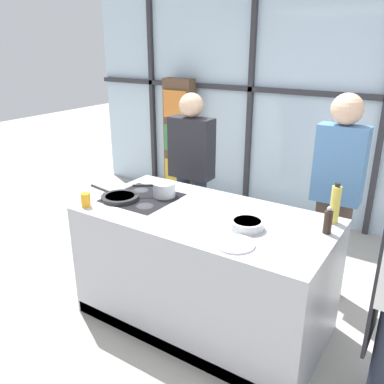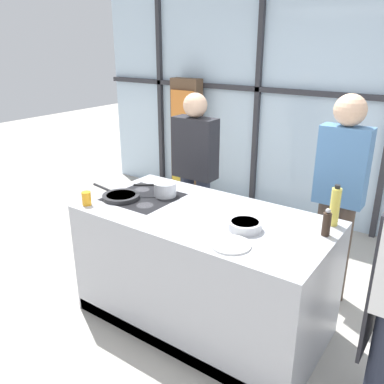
{
  "view_description": "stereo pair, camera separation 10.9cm",
  "coord_description": "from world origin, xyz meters",
  "px_view_note": "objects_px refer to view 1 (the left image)",
  "views": [
    {
      "loc": [
        1.4,
        -2.32,
        2.1
      ],
      "look_at": [
        -0.17,
        0.1,
        1.02
      ],
      "focal_mm": 38.0,
      "sensor_mm": 36.0,
      "label": 1
    },
    {
      "loc": [
        1.49,
        -2.25,
        2.1
      ],
      "look_at": [
        -0.17,
        0.1,
        1.02
      ],
      "focal_mm": 38.0,
      "sensor_mm": 36.0,
      "label": 2
    }
  ],
  "objects_px": {
    "frying_pan": "(119,197)",
    "oil_bottle": "(335,204)",
    "juice_glass_near": "(86,200)",
    "white_plate": "(235,244)",
    "pepper_grinder": "(328,221)",
    "spectator_center_left": "(337,184)",
    "mixing_bowl": "(247,224)",
    "saucepan": "(164,189)",
    "spectator_far_left": "(191,166)"
  },
  "relations": [
    {
      "from": "frying_pan",
      "to": "oil_bottle",
      "type": "bearing_deg",
      "value": 17.17
    },
    {
      "from": "frying_pan",
      "to": "juice_glass_near",
      "type": "bearing_deg",
      "value": -112.93
    },
    {
      "from": "white_plate",
      "to": "pepper_grinder",
      "type": "bearing_deg",
      "value": 48.21
    },
    {
      "from": "spectator_center_left",
      "to": "mixing_bowl",
      "type": "xyz_separation_m",
      "value": [
        -0.33,
        -0.96,
        -0.06
      ]
    },
    {
      "from": "spectator_center_left",
      "to": "oil_bottle",
      "type": "distance_m",
      "value": 0.56
    },
    {
      "from": "saucepan",
      "to": "mixing_bowl",
      "type": "xyz_separation_m",
      "value": [
        0.83,
        -0.19,
        -0.03
      ]
    },
    {
      "from": "white_plate",
      "to": "juice_glass_near",
      "type": "xyz_separation_m",
      "value": [
        -1.23,
        -0.06,
        0.05
      ]
    },
    {
      "from": "white_plate",
      "to": "oil_bottle",
      "type": "distance_m",
      "value": 0.79
    },
    {
      "from": "spectator_center_left",
      "to": "oil_bottle",
      "type": "relative_size",
      "value": 6.03
    },
    {
      "from": "saucepan",
      "to": "oil_bottle",
      "type": "relative_size",
      "value": 1.06
    },
    {
      "from": "saucepan",
      "to": "juice_glass_near",
      "type": "relative_size",
      "value": 2.9
    },
    {
      "from": "oil_bottle",
      "to": "juice_glass_near",
      "type": "bearing_deg",
      "value": -156.17
    },
    {
      "from": "spectator_center_left",
      "to": "white_plate",
      "type": "bearing_deg",
      "value": 76.34
    },
    {
      "from": "white_plate",
      "to": "oil_bottle",
      "type": "bearing_deg",
      "value": 57.9
    },
    {
      "from": "saucepan",
      "to": "mixing_bowl",
      "type": "relative_size",
      "value": 1.36
    },
    {
      "from": "saucepan",
      "to": "spectator_far_left",
      "type": "bearing_deg",
      "value": 107.26
    },
    {
      "from": "mixing_bowl",
      "to": "white_plate",
      "type": "bearing_deg",
      "value": -81.29
    },
    {
      "from": "frying_pan",
      "to": "mixing_bowl",
      "type": "bearing_deg",
      "value": 3.23
    },
    {
      "from": "spectator_far_left",
      "to": "frying_pan",
      "type": "relative_size",
      "value": 3.11
    },
    {
      "from": "spectator_far_left",
      "to": "pepper_grinder",
      "type": "distance_m",
      "value": 1.7
    },
    {
      "from": "white_plate",
      "to": "juice_glass_near",
      "type": "bearing_deg",
      "value": -177.04
    },
    {
      "from": "juice_glass_near",
      "to": "white_plate",
      "type": "bearing_deg",
      "value": 2.96
    },
    {
      "from": "spectator_far_left",
      "to": "white_plate",
      "type": "bearing_deg",
      "value": 132.47
    },
    {
      "from": "spectator_far_left",
      "to": "saucepan",
      "type": "height_order",
      "value": "spectator_far_left"
    },
    {
      "from": "pepper_grinder",
      "to": "juice_glass_near",
      "type": "bearing_deg",
      "value": -161.93
    },
    {
      "from": "mixing_bowl",
      "to": "spectator_center_left",
      "type": "bearing_deg",
      "value": 70.94
    },
    {
      "from": "white_plate",
      "to": "spectator_center_left",
      "type": "bearing_deg",
      "value": 76.34
    },
    {
      "from": "pepper_grinder",
      "to": "white_plate",
      "type": "bearing_deg",
      "value": -131.79
    },
    {
      "from": "spectator_far_left",
      "to": "white_plate",
      "type": "distance_m",
      "value": 1.64
    },
    {
      "from": "spectator_center_left",
      "to": "mixing_bowl",
      "type": "relative_size",
      "value": 7.75
    },
    {
      "from": "white_plate",
      "to": "frying_pan",
      "type": "bearing_deg",
      "value": 170.53
    },
    {
      "from": "frying_pan",
      "to": "mixing_bowl",
      "type": "xyz_separation_m",
      "value": [
        1.08,
        0.06,
        0.02
      ]
    },
    {
      "from": "spectator_center_left",
      "to": "frying_pan",
      "type": "height_order",
      "value": "spectator_center_left"
    },
    {
      "from": "mixing_bowl",
      "to": "juice_glass_near",
      "type": "relative_size",
      "value": 2.12
    },
    {
      "from": "spectator_far_left",
      "to": "mixing_bowl",
      "type": "distance_m",
      "value": 1.44
    },
    {
      "from": "mixing_bowl",
      "to": "pepper_grinder",
      "type": "distance_m",
      "value": 0.52
    },
    {
      "from": "saucepan",
      "to": "white_plate",
      "type": "height_order",
      "value": "saucepan"
    },
    {
      "from": "spectator_center_left",
      "to": "juice_glass_near",
      "type": "bearing_deg",
      "value": 39.9
    },
    {
      "from": "spectator_far_left",
      "to": "pepper_grinder",
      "type": "height_order",
      "value": "spectator_far_left"
    },
    {
      "from": "white_plate",
      "to": "pepper_grinder",
      "type": "xyz_separation_m",
      "value": [
        0.43,
        0.48,
        0.08
      ]
    },
    {
      "from": "spectator_far_left",
      "to": "oil_bottle",
      "type": "relative_size",
      "value": 5.71
    },
    {
      "from": "white_plate",
      "to": "oil_bottle",
      "type": "relative_size",
      "value": 0.87
    },
    {
      "from": "spectator_far_left",
      "to": "saucepan",
      "type": "distance_m",
      "value": 0.81
    },
    {
      "from": "spectator_far_left",
      "to": "spectator_center_left",
      "type": "height_order",
      "value": "spectator_center_left"
    },
    {
      "from": "spectator_center_left",
      "to": "white_plate",
      "type": "relative_size",
      "value": 6.89
    },
    {
      "from": "spectator_center_left",
      "to": "frying_pan",
      "type": "bearing_deg",
      "value": 35.81
    },
    {
      "from": "spectator_center_left",
      "to": "saucepan",
      "type": "bearing_deg",
      "value": 33.76
    },
    {
      "from": "spectator_far_left",
      "to": "mixing_bowl",
      "type": "bearing_deg",
      "value": 138.05
    },
    {
      "from": "oil_bottle",
      "to": "juice_glass_near",
      "type": "height_order",
      "value": "oil_bottle"
    },
    {
      "from": "pepper_grinder",
      "to": "frying_pan",
      "type": "bearing_deg",
      "value": -169.43
    }
  ]
}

